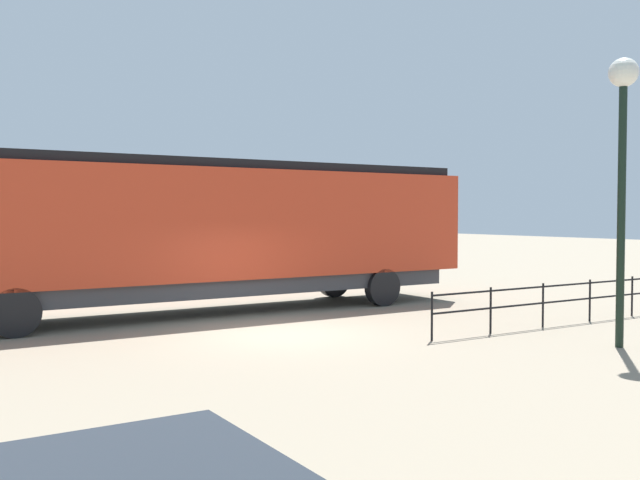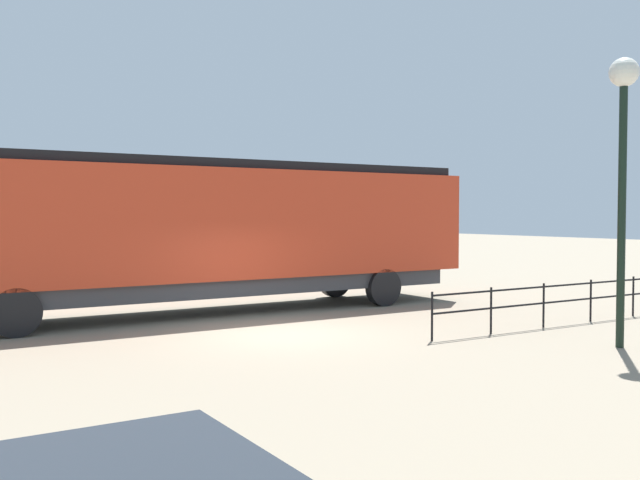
# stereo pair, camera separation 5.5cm
# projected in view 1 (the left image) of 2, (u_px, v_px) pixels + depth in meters

# --- Properties ---
(ground_plane) EXTENTS (120.00, 120.00, 0.00)m
(ground_plane) POSITION_uv_depth(u_px,v_px,m) (280.00, 333.00, 15.97)
(ground_plane) COLOR gray
(locomotive) EXTENTS (2.95, 15.73, 4.14)m
(locomotive) POSITION_uv_depth(u_px,v_px,m) (223.00, 228.00, 19.43)
(locomotive) COLOR red
(locomotive) RESTS_ON ground_plane
(lamp_post) EXTENTS (0.59, 0.59, 5.84)m
(lamp_post) POSITION_uv_depth(u_px,v_px,m) (623.00, 131.00, 14.17)
(lamp_post) COLOR black
(lamp_post) RESTS_ON ground_plane
(platform_fence) EXTENTS (0.05, 8.76, 1.06)m
(platform_fence) POSITION_uv_depth(u_px,v_px,m) (567.00, 296.00, 17.31)
(platform_fence) COLOR black
(platform_fence) RESTS_ON ground_plane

